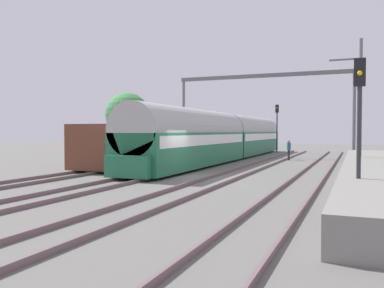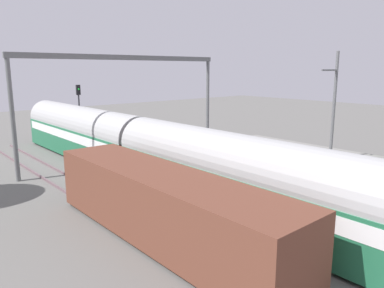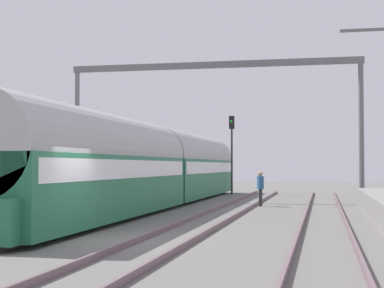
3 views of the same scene
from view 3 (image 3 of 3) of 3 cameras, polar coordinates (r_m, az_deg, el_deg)
name	(u,v)px [view 3 (image 3 of 3)]	position (r m, az deg, el deg)	size (l,w,h in m)	color
ground	(94,240)	(17.04, -9.05, -8.76)	(120.00, 120.00, 0.00)	slate
track_west	(24,235)	(17.85, -15.21, -8.14)	(1.52, 60.00, 0.16)	#6D545B
track_east	(167,239)	(16.42, -2.34, -8.76)	(1.52, 60.00, 0.16)	#6D545B
track_far_east	(325,243)	(15.92, 12.14, -8.93)	(1.52, 60.00, 0.16)	#6D545B
passenger_train	(155,166)	(30.53, -3.40, -2.07)	(2.93, 32.85, 3.82)	#236B47
person_crossing	(260,185)	(30.75, 6.33, -3.82)	(0.37, 0.46, 1.73)	#2C2C2C
railway_signal_far	(232,145)	(42.92, 3.69, -0.05)	(0.36, 0.30, 5.46)	#2D2D33
catenary_gantry	(212,96)	(34.84, 1.88, 4.42)	(16.58, 0.28, 7.86)	slate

